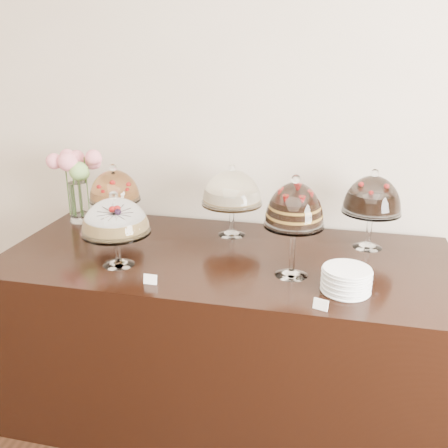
% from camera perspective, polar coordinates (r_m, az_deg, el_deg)
% --- Properties ---
extents(wall_back, '(5.00, 0.04, 3.00)m').
position_cam_1_polar(wall_back, '(2.81, 6.56, 11.88)').
color(wall_back, '#C3B39D').
rests_on(wall_back, ground).
extents(display_counter, '(2.20, 1.00, 0.90)m').
position_cam_1_polar(display_counter, '(2.68, 0.25, -12.44)').
color(display_counter, black).
rests_on(display_counter, ground).
extents(cake_stand_sugar_sponge, '(0.32, 0.32, 0.36)m').
position_cam_1_polar(cake_stand_sugar_sponge, '(2.34, -12.32, 0.55)').
color(cake_stand_sugar_sponge, white).
rests_on(cake_stand_sugar_sponge, display_counter).
extents(cake_stand_choco_layer, '(0.26, 0.26, 0.46)m').
position_cam_1_polar(cake_stand_choco_layer, '(2.17, 8.06, 1.71)').
color(cake_stand_choco_layer, white).
rests_on(cake_stand_choco_layer, display_counter).
extents(cake_stand_cheesecake, '(0.33, 0.33, 0.39)m').
position_cam_1_polar(cake_stand_cheesecake, '(2.65, 0.91, 3.88)').
color(cake_stand_cheesecake, white).
rests_on(cake_stand_cheesecake, display_counter).
extents(cake_stand_dark_choco, '(0.29, 0.29, 0.41)m').
position_cam_1_polar(cake_stand_dark_choco, '(2.58, 16.60, 2.90)').
color(cake_stand_dark_choco, white).
rests_on(cake_stand_dark_choco, display_counter).
extents(cake_stand_fruit_tart, '(0.28, 0.28, 0.38)m').
position_cam_1_polar(cake_stand_fruit_tart, '(2.80, -12.42, 3.98)').
color(cake_stand_fruit_tart, white).
rests_on(cake_stand_fruit_tart, display_counter).
extents(flower_vase, '(0.30, 0.23, 0.43)m').
position_cam_1_polar(flower_vase, '(2.99, -16.46, 5.42)').
color(flower_vase, white).
rests_on(flower_vase, display_counter).
extents(plate_stack, '(0.20, 0.20, 0.10)m').
position_cam_1_polar(plate_stack, '(2.16, 13.80, -6.22)').
color(plate_stack, white).
rests_on(plate_stack, display_counter).
extents(price_card_left, '(0.06, 0.02, 0.04)m').
position_cam_1_polar(price_card_left, '(2.19, -8.43, -6.27)').
color(price_card_left, white).
rests_on(price_card_left, display_counter).
extents(price_card_right, '(0.06, 0.03, 0.04)m').
position_cam_1_polar(price_card_right, '(2.01, 10.99, -9.02)').
color(price_card_right, white).
rests_on(price_card_right, display_counter).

